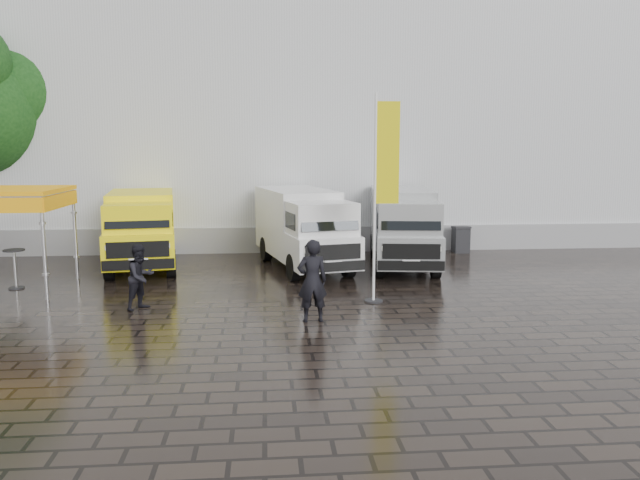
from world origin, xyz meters
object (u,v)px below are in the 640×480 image
object	(u,v)px
canopy_tent	(7,196)
flagpole	(382,186)
van_yellow	(141,231)
van_white	(304,230)
wheelie_bin	(461,239)
person_tent	(141,277)
van_silver	(403,229)
person_front	(312,281)
cocktail_table	(15,269)

from	to	relation	value
canopy_tent	flagpole	distance (m)	10.58
van_yellow	flagpole	xyz separation A→B (m)	(7.22, -5.30, 1.81)
van_white	wheelie_bin	distance (m)	6.90
flagpole	person_tent	distance (m)	6.60
van_silver	wheelie_bin	distance (m)	4.00
person_front	person_tent	size ratio (longest dim) A/B	1.18
van_yellow	wheelie_bin	bearing A→B (deg)	1.92
person_tent	van_white	bearing A→B (deg)	-2.90
van_silver	flagpole	bearing A→B (deg)	-101.23
flagpole	canopy_tent	bearing A→B (deg)	167.46
canopy_tent	flagpole	xyz separation A→B (m)	(10.32, -2.30, 0.36)
cocktail_table	van_white	bearing A→B (deg)	15.76
van_yellow	van_silver	bearing A→B (deg)	-11.44
van_silver	cocktail_table	size ratio (longest dim) A/B	5.25
person_tent	wheelie_bin	bearing A→B (deg)	-16.20
person_tent	van_silver	bearing A→B (deg)	-18.86
cocktail_table	person_tent	size ratio (longest dim) A/B	0.69
van_yellow	person_front	xyz separation A→B (m)	(5.27, -7.07, -0.29)
van_silver	person_front	size ratio (longest dim) A/B	3.08
van_silver	person_tent	xyz separation A→B (m)	(-7.86, -5.12, -0.48)
van_white	van_silver	bearing A→B (deg)	-12.82
flagpole	wheelie_bin	world-z (taller)	flagpole
van_white	wheelie_bin	world-z (taller)	van_white
van_white	person_front	distance (m)	6.65
person_front	person_tent	bearing A→B (deg)	-25.56
flagpole	person_tent	size ratio (longest dim) A/B	3.28
cocktail_table	person_tent	xyz separation A→B (m)	(4.11, -2.71, 0.26)
van_yellow	person_front	distance (m)	8.82
person_tent	person_front	bearing A→B (deg)	-71.58
van_silver	canopy_tent	xyz separation A→B (m)	(-11.99, -2.57, 1.41)
person_tent	flagpole	bearing A→B (deg)	-49.54
van_white	wheelie_bin	size ratio (longest dim) A/B	5.90
van_white	canopy_tent	bearing A→B (deg)	-176.16
flagpole	wheelie_bin	xyz separation A→B (m)	(4.57, 7.49, -2.57)
canopy_tent	person_tent	size ratio (longest dim) A/B	1.78
person_tent	van_yellow	bearing A→B (deg)	48.52
van_silver	person_front	world-z (taller)	van_silver
van_white	van_silver	xyz separation A→B (m)	(3.41, 0.00, -0.01)
van_white	cocktail_table	size ratio (longest dim) A/B	5.28
van_white	canopy_tent	distance (m)	9.06
van_white	flagpole	size ratio (longest dim) A/B	1.11
cocktail_table	canopy_tent	bearing A→B (deg)	-97.51
wheelie_bin	person_tent	size ratio (longest dim) A/B	0.62
van_white	flagpole	distance (m)	5.46
van_yellow	person_tent	distance (m)	5.68
van_white	cocktail_table	distance (m)	8.92
person_front	wheelie_bin	bearing A→B (deg)	-131.13
van_silver	person_front	distance (m)	7.57
van_white	person_tent	xyz separation A→B (m)	(-4.44, -5.12, -0.48)
van_silver	wheelie_bin	bearing A→B (deg)	49.80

